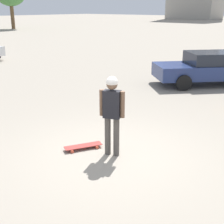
# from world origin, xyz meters

# --- Properties ---
(ground_plane) EXTENTS (220.00, 220.00, 0.00)m
(ground_plane) POSITION_xyz_m (0.00, 0.00, 0.00)
(ground_plane) COLOR gray
(person) EXTENTS (0.32, 0.53, 1.79)m
(person) POSITION_xyz_m (0.00, 0.00, 1.10)
(person) COLOR #4C4742
(person) RESTS_ON ground_plane
(skateboard) EXTENTS (0.89, 0.61, 0.08)m
(skateboard) POSITION_xyz_m (-0.22, 0.70, 0.07)
(skateboard) COLOR #A5332D
(skateboard) RESTS_ON ground_plane
(car_parked_near) EXTENTS (4.55, 4.34, 1.38)m
(car_parked_near) POSITION_xyz_m (7.83, 1.21, 0.72)
(car_parked_near) COLOR navy
(car_parked_near) RESTS_ON ground_plane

